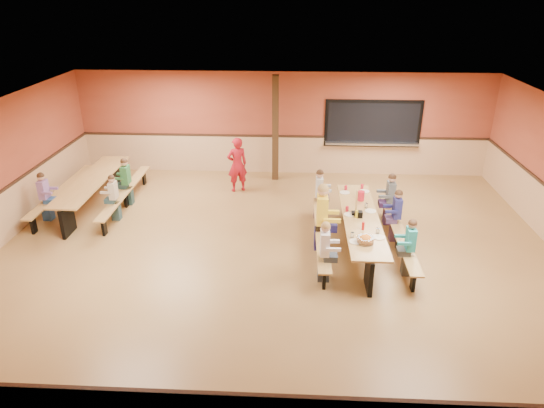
{
  "coord_description": "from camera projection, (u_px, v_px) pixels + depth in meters",
  "views": [
    {
      "loc": [
        0.4,
        -8.89,
        5.21
      ],
      "look_at": [
        -0.07,
        0.06,
        1.15
      ],
      "focal_mm": 32.0,
      "sensor_mm": 36.0,
      "label": 1
    }
  ],
  "objects": [
    {
      "name": "seated_child_teal_right",
      "position": [
        410.0,
        248.0,
        9.33
      ],
      "size": [
        0.35,
        0.29,
        1.18
      ],
      "primitive_type": null,
      "color": "teal",
      "rests_on": "ground"
    },
    {
      "name": "room_envelope",
      "position": [
        275.0,
        225.0,
        9.97
      ],
      "size": [
        12.04,
        10.04,
        3.02
      ],
      "color": "#9B442D",
      "rests_on": "ground"
    },
    {
      "name": "structural_post",
      "position": [
        275.0,
        129.0,
        13.65
      ],
      "size": [
        0.18,
        0.18,
        3.0
      ],
      "primitive_type": "cube",
      "color": "#312010",
      "rests_on": "ground"
    },
    {
      "name": "chip_bowl",
      "position": [
        365.0,
        239.0,
        9.17
      ],
      "size": [
        0.32,
        0.32,
        0.15
      ],
      "primitive_type": null,
      "color": "orange",
      "rests_on": "cafeteria_table_main"
    },
    {
      "name": "seated_child_char_right",
      "position": [
        390.0,
        199.0,
        11.35
      ],
      "size": [
        0.39,
        0.32,
        1.24
      ],
      "primitive_type": null,
      "color": "#4E5559",
      "rests_on": "ground"
    },
    {
      "name": "punch_pitcher",
      "position": [
        361.0,
        196.0,
        10.97
      ],
      "size": [
        0.16,
        0.16,
        0.22
      ],
      "primitive_type": "cylinder",
      "color": "red",
      "rests_on": "cafeteria_table_main"
    },
    {
      "name": "seated_child_navy_right",
      "position": [
        396.0,
        216.0,
        10.61
      ],
      "size": [
        0.36,
        0.29,
        1.19
      ],
      "primitive_type": null,
      "color": "navy",
      "rests_on": "ground"
    },
    {
      "name": "cafeteria_table_second",
      "position": [
        93.0,
        187.0,
        12.31
      ],
      "size": [
        1.91,
        3.7,
        0.74
      ],
      "color": "#AB8143",
      "rests_on": "ground"
    },
    {
      "name": "table_paddle",
      "position": [
        356.0,
        209.0,
        10.27
      ],
      "size": [
        0.16,
        0.16,
        0.56
      ],
      "color": "black",
      "rests_on": "cafeteria_table_main"
    },
    {
      "name": "seated_child_white_left",
      "position": [
        324.0,
        252.0,
        9.14
      ],
      "size": [
        0.38,
        0.31,
        1.22
      ],
      "primitive_type": null,
      "color": "white",
      "rests_on": "ground"
    },
    {
      "name": "condiment_mustard",
      "position": [
        357.0,
        214.0,
        10.15
      ],
      "size": [
        0.06,
        0.06,
        0.17
      ],
      "primitive_type": "cylinder",
      "color": "yellow",
      "rests_on": "cafeteria_table_main"
    },
    {
      "name": "seated_child_purple_sec",
      "position": [
        45.0,
        197.0,
        11.56
      ],
      "size": [
        0.36,
        0.29,
        1.19
      ],
      "primitive_type": null,
      "color": "#8A619C",
      "rests_on": "ground"
    },
    {
      "name": "napkin_dispenser",
      "position": [
        360.0,
        214.0,
        10.2
      ],
      "size": [
        0.1,
        0.14,
        0.13
      ],
      "primitive_type": "cube",
      "color": "black",
      "rests_on": "cafeteria_table_main"
    },
    {
      "name": "place_settings",
      "position": [
        361.0,
        215.0,
        10.2
      ],
      "size": [
        0.65,
        3.3,
        0.11
      ],
      "primitive_type": null,
      "color": "beige",
      "rests_on": "cafeteria_table_main"
    },
    {
      "name": "cafeteria_table_main",
      "position": [
        360.0,
        226.0,
        10.31
      ],
      "size": [
        1.91,
        3.7,
        0.74
      ],
      "color": "#AB8143",
      "rests_on": "ground"
    },
    {
      "name": "ground",
      "position": [
        275.0,
        255.0,
        10.26
      ],
      "size": [
        12.0,
        12.0,
        0.0
      ],
      "primitive_type": "plane",
      "color": "brown",
      "rests_on": "ground"
    },
    {
      "name": "seated_child_grey_left",
      "position": [
        319.0,
        194.0,
        11.69
      ],
      "size": [
        0.37,
        0.3,
        1.21
      ],
      "primitive_type": null,
      "color": "#BDBDBD",
      "rests_on": "ground"
    },
    {
      "name": "condiment_ketchup",
      "position": [
        363.0,
        226.0,
        9.66
      ],
      "size": [
        0.06,
        0.06,
        0.17
      ],
      "primitive_type": "cylinder",
      "color": "#B2140F",
      "rests_on": "cafeteria_table_main"
    },
    {
      "name": "kitchen_pass_through",
      "position": [
        373.0,
        126.0,
        14.03
      ],
      "size": [
        2.78,
        0.28,
        1.38
      ],
      "color": "black",
      "rests_on": "ground"
    },
    {
      "name": "seated_child_tan_sec",
      "position": [
        114.0,
        198.0,
        11.57
      ],
      "size": [
        0.33,
        0.27,
        1.13
      ],
      "primitive_type": null,
      "color": "#B4A890",
      "rests_on": "ground"
    },
    {
      "name": "seated_adult_yellow",
      "position": [
        322.0,
        217.0,
        10.23
      ],
      "size": [
        0.49,
        0.4,
        1.46
      ],
      "primitive_type": null,
      "color": "yellow",
      "rests_on": "ground"
    },
    {
      "name": "seated_child_green_sec",
      "position": [
        127.0,
        182.0,
        12.4
      ],
      "size": [
        0.38,
        0.31,
        1.22
      ],
      "primitive_type": null,
      "color": "#2C6938",
      "rests_on": "ground"
    },
    {
      "name": "standing_woman",
      "position": [
        237.0,
        165.0,
        13.14
      ],
      "size": [
        0.65,
        0.55,
        1.52
      ],
      "primitive_type": "imported",
      "rotation": [
        0.0,
        0.0,
        3.55
      ],
      "color": "#A9131F",
      "rests_on": "ground"
    }
  ]
}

